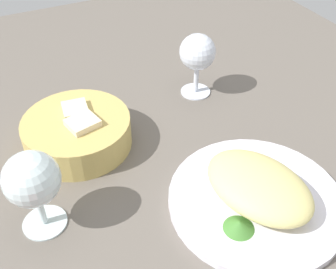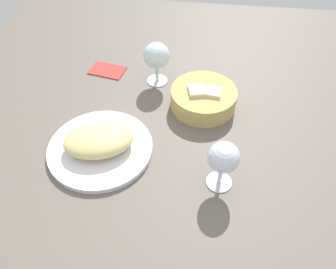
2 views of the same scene
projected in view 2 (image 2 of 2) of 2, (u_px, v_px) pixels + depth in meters
The scene contains 8 objects.
ground_plane at pixel (172, 121), 96.36cm from camera, with size 140.00×140.00×2.00cm, color #635B52.
plate at pixel (100, 148), 87.17cm from camera, with size 26.74×26.74×1.40cm, color white.
omelette at pixel (99, 140), 84.82cm from camera, with size 17.34×12.03×4.99cm, color #DED07F.
lettuce_garnish at pixel (92, 128), 90.21cm from camera, with size 4.52×4.52×1.43cm, color #407A2F.
bread_basket at pixel (203, 98), 97.11cm from camera, with size 18.70×18.70×6.66cm.
wine_glass_near at pixel (223, 159), 74.39cm from camera, with size 7.21×7.21×13.07cm.
wine_glass_far at pixel (157, 57), 100.48cm from camera, with size 7.82×7.82×13.30cm.
folded_napkin at pixel (107, 70), 110.25cm from camera, with size 11.00×7.00×0.80cm, color red.
Camera 2 is at (7.15, -67.94, 67.08)cm, focal length 36.48 mm.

